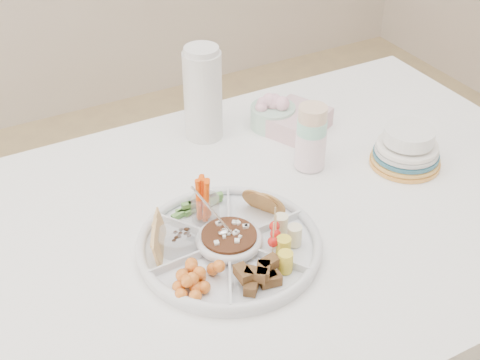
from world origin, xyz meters
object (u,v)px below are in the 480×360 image
party_tray (229,243)px  plate_stack (407,145)px  thermos (203,92)px  dining_table (268,325)px

party_tray → plate_stack: plate_stack is taller
party_tray → thermos: thermos is taller
dining_table → plate_stack: size_ratio=8.74×
dining_table → thermos: size_ratio=5.95×
dining_table → thermos: thermos is taller
dining_table → party_tray: party_tray is taller
dining_table → thermos: 0.62m
party_tray → thermos: 0.48m
dining_table → party_tray: (-0.15, -0.08, 0.40)m
dining_table → thermos: bearing=88.8°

